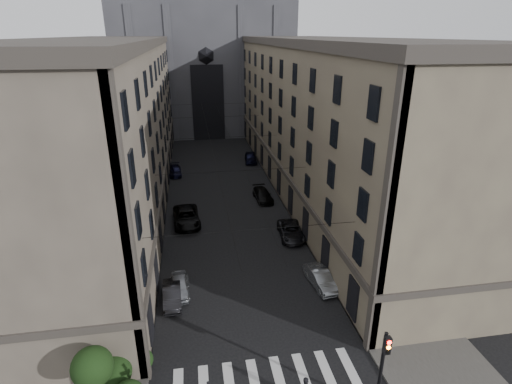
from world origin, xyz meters
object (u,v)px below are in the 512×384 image
car_right_far (251,157)px  car_left_far (175,171)px  gothic_tower (203,41)px  car_left_midfar (186,217)px  car_left_midnear (172,295)px  car_right_near (321,278)px  traffic_light_right (383,363)px  car_right_midfar (263,195)px  car_right_midnear (291,231)px  car_left_near (179,286)px

car_right_far → car_left_far: bearing=-153.9°
gothic_tower → car_left_midfar: 51.05m
car_left_midnear → car_right_near: car_right_near is taller
traffic_light_right → car_right_midfar: size_ratio=1.12×
traffic_light_right → car_right_midnear: 20.40m
car_left_far → car_right_midnear: car_right_midnear is taller
car_left_midfar → car_left_far: car_left_midfar is taller
car_left_midnear → car_left_midfar: car_left_midfar is taller
car_left_near → car_right_near: (11.40, -0.88, 0.03)m
car_right_midnear → car_right_midfar: size_ratio=1.07×
car_right_near → car_right_far: car_right_far is taller
car_left_near → car_right_far: car_right_far is taller
traffic_light_right → car_left_midnear: size_ratio=1.33×
traffic_light_right → car_left_near: 16.79m
car_left_midnear → car_right_far: car_right_far is taller
car_right_far → car_right_midnear: bearing=-83.7°
car_left_far → car_right_near: bearing=-70.7°
car_right_near → car_left_midnear: bearing=173.6°
car_right_near → car_right_midfar: car_right_near is taller
car_right_midnear → traffic_light_right: bearing=-86.8°
car_left_midfar → car_right_far: 23.38m
car_right_midnear → car_right_near: bearing=-83.8°
car_right_midnear → car_right_midfar: 10.12m
gothic_tower → car_right_near: bearing=-84.3°
car_left_near → traffic_light_right: bearing=-51.0°
gothic_tower → car_right_far: gothic_tower is taller
car_right_near → car_right_far: (-0.50, 34.43, 0.10)m
car_left_midfar → car_left_far: (-1.59, 16.63, -0.18)m
car_left_near → car_right_far: size_ratio=0.83×
car_right_near → car_right_midfar: (-1.42, 18.63, -0.01)m
car_right_near → car_right_far: bearing=83.5°
car_left_far → car_left_near: bearing=-91.2°
car_left_far → car_right_far: car_right_far is taller
car_left_midnear → car_right_far: (11.46, 34.63, 0.14)m
car_left_midfar → car_right_midnear: (10.43, -4.87, -0.13)m
gothic_tower → car_right_midnear: gothic_tower is taller
car_left_midnear → car_left_far: car_left_midnear is taller
car_right_far → car_left_midfar: bearing=-110.2°
car_right_midfar → traffic_light_right: bearing=-92.5°
gothic_tower → car_left_midfar: gothic_tower is taller
traffic_light_right → car_left_midnear: bearing=134.8°
traffic_light_right → car_left_midnear: 16.38m
car_left_midfar → car_right_midnear: car_left_midfar is taller
car_right_midfar → car_right_midnear: bearing=-88.0°
car_left_near → car_left_midnear: (-0.55, -1.08, -0.01)m
gothic_tower → car_left_midnear: (-5.78, -61.56, -17.15)m
car_right_far → car_left_near: bearing=-102.1°
car_left_near → car_right_near: bearing=-6.2°
traffic_light_right → car_right_midfar: (-0.85, 30.30, -2.61)m
gothic_tower → car_left_near: bearing=-94.9°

